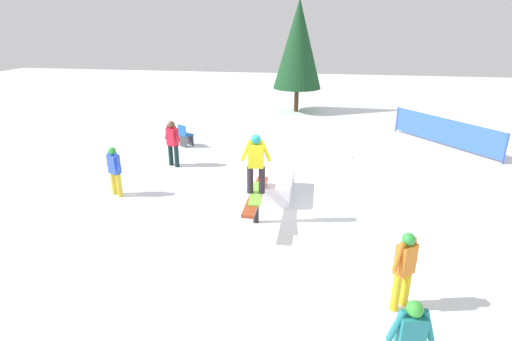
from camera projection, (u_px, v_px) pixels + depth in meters
name	position (u px, v px, depth m)	size (l,w,h in m)	color
ground_plane	(256.00, 222.00, 9.86)	(60.00, 60.00, 0.00)	white
rail_feature	(256.00, 198.00, 9.63)	(2.30, 0.28, 0.76)	black
snow_kicker_ramp	(266.00, 185.00, 11.33)	(1.80, 1.50, 0.56)	white
main_rider_on_rail	(256.00, 165.00, 9.33)	(1.41, 0.74, 1.48)	#81D73E
bystander_orange	(404.00, 267.00, 6.66)	(0.49, 0.51, 1.45)	gold
bystander_red	(173.00, 141.00, 13.39)	(0.40, 0.67, 1.56)	#142929
bystander_blue	(114.00, 169.00, 11.11)	(0.36, 0.60, 1.43)	gold
bystander_teal	(409.00, 341.00, 5.14)	(0.26, 0.64, 1.41)	navy
loose_snowboard_white	(332.00, 155.00, 14.77)	(1.56, 0.28, 0.02)	silver
folding_chair	(185.00, 136.00, 15.69)	(0.60, 0.60, 0.88)	#3F3F44
safety_fence	(444.00, 131.00, 15.68)	(4.00, 3.03, 1.10)	blue
pine_tree_near	(298.00, 44.00, 20.68)	(2.54, 2.54, 5.78)	#4C331E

